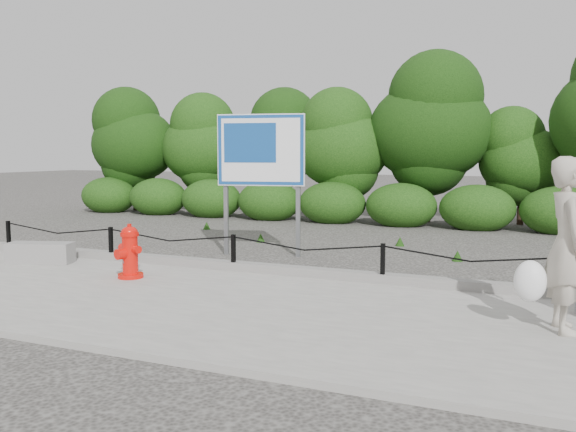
% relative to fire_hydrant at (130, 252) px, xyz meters
% --- Properties ---
extents(ground, '(90.00, 90.00, 0.00)m').
position_rel_fire_hydrant_xyz_m(ground, '(1.20, 1.14, -0.48)').
color(ground, '#2D2B28').
rests_on(ground, ground).
extents(sidewalk, '(14.00, 4.00, 0.08)m').
position_rel_fire_hydrant_xyz_m(sidewalk, '(1.20, -0.86, -0.44)').
color(sidewalk, gray).
rests_on(sidewalk, ground).
extents(curb, '(14.00, 0.22, 0.14)m').
position_rel_fire_hydrant_xyz_m(curb, '(1.20, 1.19, -0.33)').
color(curb, slate).
rests_on(curb, sidewalk).
extents(chain_barrier, '(10.06, 0.06, 0.60)m').
position_rel_fire_hydrant_xyz_m(chain_barrier, '(1.20, 1.14, -0.02)').
color(chain_barrier, black).
rests_on(chain_barrier, sidewalk).
extents(treeline, '(20.12, 3.70, 5.11)m').
position_rel_fire_hydrant_xyz_m(treeline, '(1.75, 10.03, 2.10)').
color(treeline, black).
rests_on(treeline, ground).
extents(fire_hydrant, '(0.48, 0.50, 0.84)m').
position_rel_fire_hydrant_xyz_m(fire_hydrant, '(0.00, 0.00, 0.00)').
color(fire_hydrant, red).
rests_on(fire_hydrant, sidewalk).
extents(pedestrian, '(0.83, 0.78, 1.90)m').
position_rel_fire_hydrant_xyz_m(pedestrian, '(6.09, -0.44, 0.52)').
color(pedestrian, '#ACA293').
rests_on(pedestrian, sidewalk).
extents(concrete_block, '(1.19, 0.72, 0.36)m').
position_rel_fire_hydrant_xyz_m(concrete_block, '(-2.25, 0.42, -0.22)').
color(concrete_block, gray).
rests_on(concrete_block, sidewalk).
extents(advertising_sign, '(1.69, 0.47, 2.74)m').
position_rel_fire_hydrant_xyz_m(advertising_sign, '(0.79, 3.02, 1.45)').
color(advertising_sign, slate).
rests_on(advertising_sign, ground).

